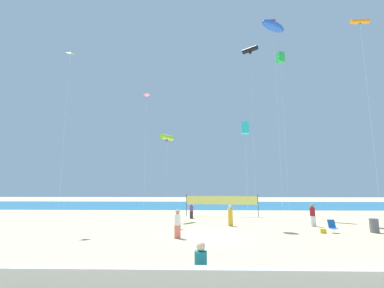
% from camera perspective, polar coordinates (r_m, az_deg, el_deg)
% --- Properties ---
extents(ground_plane, '(120.00, 120.00, 0.00)m').
position_cam_1_polar(ground_plane, '(18.72, 3.70, -19.13)').
color(ground_plane, '#D1BC89').
extents(ocean_band, '(120.00, 20.00, 0.01)m').
position_cam_1_polar(ocean_band, '(47.10, 2.37, -13.00)').
color(ocean_band, '#1E6B99').
rests_on(ocean_band, ground).
extents(mother_figure, '(0.38, 0.38, 1.65)m').
position_cam_1_polar(mother_figure, '(8.64, 1.90, -25.23)').
color(mother_figure, olive).
rests_on(mother_figure, ground).
extents(toddler_figure, '(0.21, 0.21, 0.94)m').
position_cam_1_polar(toddler_figure, '(8.82, 4.60, -27.45)').
color(toddler_figure, '#99B28C').
rests_on(toddler_figure, ground).
extents(beachgoer_mustard_shirt, '(0.39, 0.39, 1.72)m').
position_cam_1_polar(beachgoer_mustard_shirt, '(23.04, 8.27, -14.84)').
color(beachgoer_mustard_shirt, gold).
rests_on(beachgoer_mustard_shirt, ground).
extents(beachgoer_maroon_shirt, '(0.41, 0.41, 1.81)m').
position_cam_1_polar(beachgoer_maroon_shirt, '(24.76, 24.54, -13.61)').
color(beachgoer_maroon_shirt, white).
rests_on(beachgoer_maroon_shirt, ground).
extents(beachgoer_plum_shirt, '(0.35, 0.35, 1.54)m').
position_cam_1_polar(beachgoer_plum_shirt, '(27.88, -0.13, -14.09)').
color(beachgoer_plum_shirt, '#2D2D33').
rests_on(beachgoer_plum_shirt, ground).
extents(beachgoer_white_shirt, '(0.41, 0.41, 1.79)m').
position_cam_1_polar(beachgoer_white_shirt, '(17.73, -3.13, -16.58)').
color(beachgoer_white_shirt, '#EA7260').
rests_on(beachgoer_white_shirt, ground).
extents(folding_beach_chair, '(0.52, 0.65, 0.89)m').
position_cam_1_polar(folding_beach_chair, '(22.12, 28.04, -15.33)').
color(folding_beach_chair, '#1959B2').
rests_on(folding_beach_chair, ground).
extents(trash_barrel, '(0.59, 0.59, 0.98)m').
position_cam_1_polar(trash_barrel, '(23.60, 34.61, -14.28)').
color(trash_barrel, '#595960').
rests_on(trash_barrel, ground).
extents(volleyball_net, '(7.83, 0.82, 2.40)m').
position_cam_1_polar(volleyball_net, '(29.85, 6.40, -12.14)').
color(volleyball_net, '#4C4C51').
rests_on(volleyball_net, ground).
extents(beach_handbag, '(0.39, 0.19, 0.31)m').
position_cam_1_polar(beach_handbag, '(21.65, 26.41, -16.44)').
color(beach_handbag, gold).
rests_on(beach_handbag, ground).
extents(kite_blue_inflatable, '(2.86, 1.97, 19.72)m').
position_cam_1_polar(kite_blue_inflatable, '(29.87, 17.08, 23.12)').
color(kite_blue_inflatable, silver).
rests_on(kite_blue_inflatable, ground).
extents(kite_pink_diamond, '(0.67, 0.67, 12.42)m').
position_cam_1_polar(kite_pink_diamond, '(27.05, -9.74, 9.75)').
color(kite_pink_diamond, silver).
rests_on(kite_pink_diamond, ground).
extents(kite_lime_tube, '(1.42, 1.63, 8.59)m').
position_cam_1_polar(kite_lime_tube, '(27.82, -5.49, 1.36)').
color(kite_lime_tube, silver).
rests_on(kite_lime_tube, ground).
extents(kite_cyan_box, '(0.70, 0.70, 8.71)m').
position_cam_1_polar(kite_cyan_box, '(23.14, 11.36, 3.40)').
color(kite_cyan_box, silver).
rests_on(kite_cyan_box, ground).
extents(kite_lime_diamond, '(0.81, 0.82, 15.38)m').
position_cam_1_polar(kite_lime_diamond, '(27.47, -24.78, 16.86)').
color(kite_lime_diamond, silver).
rests_on(kite_lime_diamond, ground).
extents(kite_green_box, '(0.84, 0.84, 17.94)m').
position_cam_1_polar(kite_green_box, '(32.41, 18.51, 17.19)').
color(kite_green_box, silver).
rests_on(kite_green_box, ground).
extents(kite_orange_tube, '(1.56, 0.43, 17.74)m').
position_cam_1_polar(kite_orange_tube, '(29.45, 32.49, 21.21)').
color(kite_orange_tube, silver).
rests_on(kite_orange_tube, ground).
extents(kite_black_tube, '(1.96, 1.68, 20.87)m').
position_cam_1_polar(kite_black_tube, '(36.76, 12.41, 19.14)').
color(kite_black_tube, silver).
rests_on(kite_black_tube, ground).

